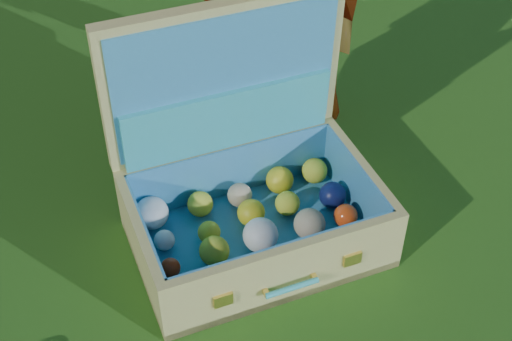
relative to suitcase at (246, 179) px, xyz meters
The scene contains 2 objects.
ground 0.32m from the suitcase, 92.98° to the right, with size 60.00×60.00×0.00m, color #215114.
suitcase is the anchor object (origin of this frame).
Camera 1 is at (0.03, -1.05, 1.37)m, focal length 50.00 mm.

